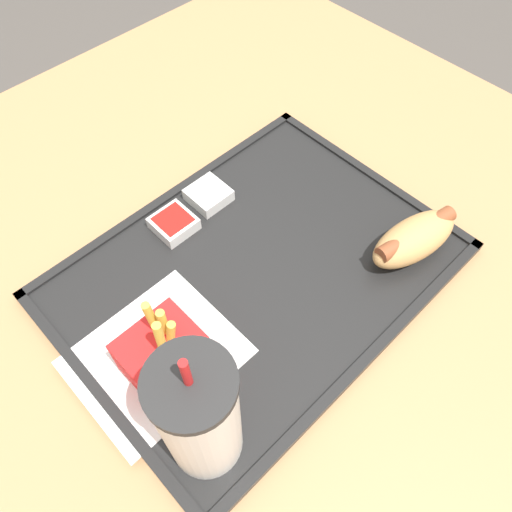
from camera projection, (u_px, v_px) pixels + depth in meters
ground_plane at (232, 438)px, 1.25m from camera, size 8.00×8.00×0.00m
dining_table at (224, 384)px, 0.93m from camera, size 1.18×1.02×0.76m
food_tray at (256, 272)px, 0.62m from camera, size 0.47×0.35×0.01m
paper_napkin at (156, 357)px, 0.55m from camera, size 0.17×0.15×0.00m
soda_cup at (200, 416)px, 0.43m from camera, size 0.07×0.07×0.20m
hot_dog_far at (414, 238)px, 0.61m from camera, size 0.13×0.07×0.05m
fries_carton at (162, 352)px, 0.52m from camera, size 0.08×0.06×0.11m
sauce_cup_mayo at (208, 195)px, 0.67m from camera, size 0.05×0.05×0.02m
sauce_cup_ketchup at (174, 223)px, 0.64m from camera, size 0.05×0.05×0.02m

